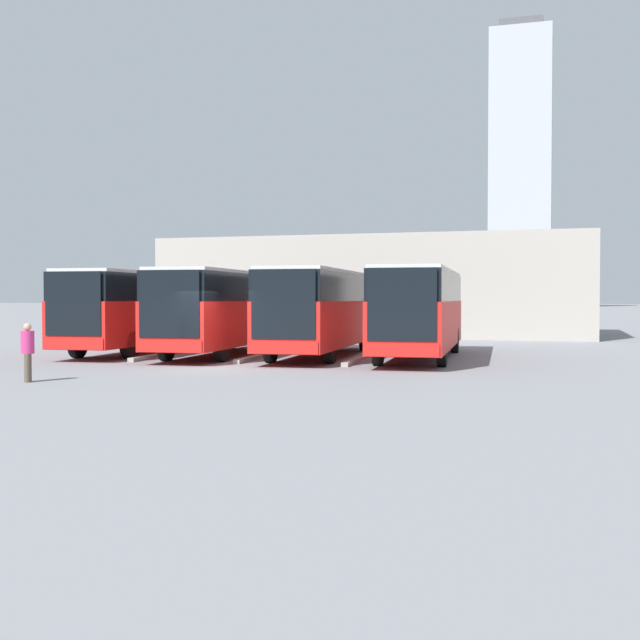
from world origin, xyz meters
TOP-DOWN VIEW (x-y plane):
  - ground_plane at (0.00, 0.00)m, footprint 600.00×600.00m
  - bus_0 at (-5.84, -5.80)m, footprint 3.18×11.48m
  - curb_divider_0 at (-3.89, -4.12)m, footprint 0.61×5.57m
  - bus_1 at (-1.95, -5.91)m, footprint 3.18×11.48m
  - curb_divider_1 at (0.00, -4.24)m, footprint 0.61×5.57m
  - bus_2 at (1.94, -5.57)m, footprint 3.18×11.48m
  - curb_divider_2 at (3.89, -3.89)m, footprint 0.61×5.57m
  - bus_3 at (5.83, -5.89)m, footprint 3.18×11.48m
  - pedestrian at (2.94, 5.60)m, footprint 0.49×0.49m
  - station_building at (0.00, -24.63)m, footprint 25.61×12.47m
  - office_tower at (-0.98, -183.79)m, footprint 14.94×14.94m

SIDE VIEW (x-z plane):
  - ground_plane at x=0.00m, z-range 0.00..0.00m
  - curb_divider_0 at x=-3.89m, z-range 0.00..0.15m
  - curb_divider_1 at x=0.00m, z-range 0.00..0.15m
  - curb_divider_2 at x=3.89m, z-range 0.00..0.15m
  - pedestrian at x=2.94m, z-range 0.06..1.66m
  - bus_0 at x=-5.84m, z-range 0.19..3.52m
  - bus_1 at x=-1.95m, z-range 0.19..3.52m
  - bus_2 at x=1.94m, z-range 0.19..3.52m
  - bus_3 at x=5.83m, z-range 0.19..3.52m
  - station_building at x=0.00m, z-range 0.03..5.94m
  - office_tower at x=-0.98m, z-range -0.60..70.23m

